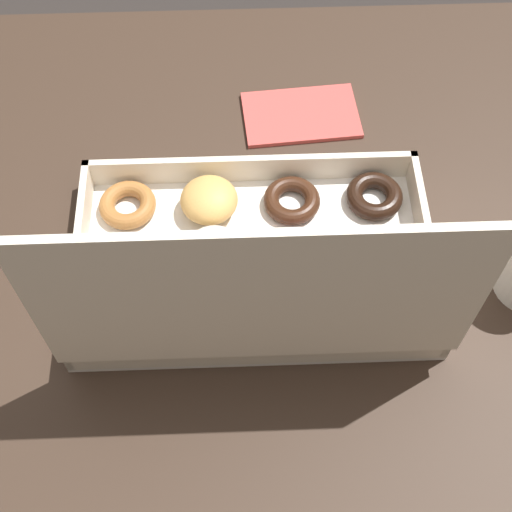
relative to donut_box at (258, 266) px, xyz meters
The scene contains 4 objects.
ground_plane 0.81m from the donut_box, 30.57° to the right, with size 8.00×8.00×0.00m, color #2D2826.
dining_table 0.15m from the donut_box, 30.57° to the right, with size 1.21×0.90×0.76m.
donut_box is the anchor object (origin of this frame).
paper_napkin 0.26m from the donut_box, 105.11° to the right, with size 0.15×0.10×0.01m.
Camera 1 is at (0.00, 0.39, 1.45)m, focal length 50.00 mm.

